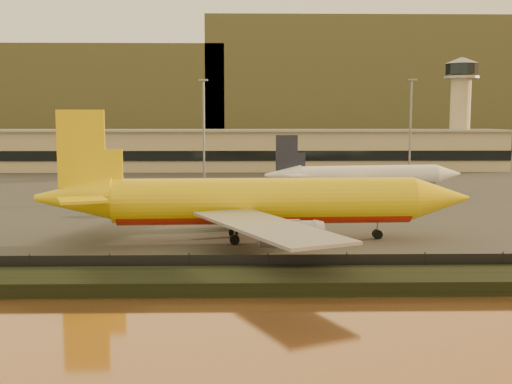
% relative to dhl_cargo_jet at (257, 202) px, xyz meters
% --- Properties ---
extents(ground, '(900.00, 900.00, 0.00)m').
position_rel_dhl_cargo_jet_xyz_m(ground, '(-1.33, -6.27, -5.28)').
color(ground, black).
rests_on(ground, ground).
extents(embankment, '(320.00, 7.00, 1.40)m').
position_rel_dhl_cargo_jet_xyz_m(embankment, '(-1.33, -23.27, -4.58)').
color(embankment, black).
rests_on(embankment, ground).
extents(tarmac, '(320.00, 220.00, 0.20)m').
position_rel_dhl_cargo_jet_xyz_m(tarmac, '(-1.33, 88.73, -5.18)').
color(tarmac, '#2D2D2D').
rests_on(tarmac, ground).
extents(perimeter_fence, '(300.00, 0.05, 2.20)m').
position_rel_dhl_cargo_jet_xyz_m(perimeter_fence, '(-1.33, -19.27, -3.98)').
color(perimeter_fence, black).
rests_on(perimeter_fence, tarmac).
extents(terminal_building, '(202.00, 25.00, 12.60)m').
position_rel_dhl_cargo_jet_xyz_m(terminal_building, '(-15.85, 119.28, 0.96)').
color(terminal_building, tan).
rests_on(terminal_building, tarmac).
extents(control_tower, '(11.20, 11.20, 35.50)m').
position_rel_dhl_cargo_jet_xyz_m(control_tower, '(68.67, 124.73, 16.38)').
color(control_tower, tan).
rests_on(control_tower, tarmac).
extents(apron_light_masts, '(152.20, 12.20, 25.40)m').
position_rel_dhl_cargo_jet_xyz_m(apron_light_masts, '(13.67, 68.73, 10.42)').
color(apron_light_masts, slate).
rests_on(apron_light_masts, tarmac).
extents(distant_hills, '(470.00, 160.00, 70.00)m').
position_rel_dhl_cargo_jet_xyz_m(distant_hills, '(-22.07, 333.73, 26.10)').
color(distant_hills, brown).
rests_on(distant_hills, ground).
extents(dhl_cargo_jet, '(56.96, 55.81, 17.03)m').
position_rel_dhl_cargo_jet_xyz_m(dhl_cargo_jet, '(0.00, 0.00, 0.00)').
color(dhl_cargo_jet, yellow).
rests_on(dhl_cargo_jet, tarmac).
extents(white_narrowbody_jet, '(43.71, 42.19, 12.58)m').
position_rel_dhl_cargo_jet_xyz_m(white_narrowbody_jet, '(24.25, 52.24, -1.33)').
color(white_narrowbody_jet, white).
rests_on(white_narrowbody_jet, tarmac).
extents(gse_vehicle_yellow, '(4.73, 3.03, 1.96)m').
position_rel_dhl_cargo_jet_xyz_m(gse_vehicle_yellow, '(6.72, 16.85, -4.10)').
color(gse_vehicle_yellow, yellow).
rests_on(gse_vehicle_yellow, tarmac).
extents(gse_vehicle_white, '(4.51, 2.89, 1.87)m').
position_rel_dhl_cargo_jet_xyz_m(gse_vehicle_white, '(-20.65, 22.86, -4.15)').
color(gse_vehicle_white, white).
rests_on(gse_vehicle_white, tarmac).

